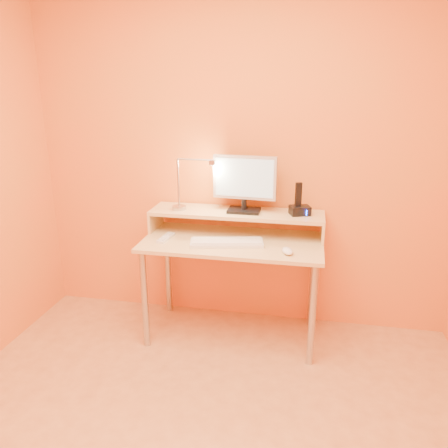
% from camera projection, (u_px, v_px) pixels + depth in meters
% --- Properties ---
extents(wall_back, '(3.00, 0.04, 2.50)m').
position_uv_depth(wall_back, '(241.00, 154.00, 3.09)').
color(wall_back, orange).
rests_on(wall_back, floor).
extents(desk_leg_fl, '(0.04, 0.04, 0.69)m').
position_uv_depth(desk_leg_fl, '(145.00, 300.00, 2.94)').
color(desk_leg_fl, '#ACACAF').
rests_on(desk_leg_fl, floor).
extents(desk_leg_fr, '(0.04, 0.04, 0.69)m').
position_uv_depth(desk_leg_fr, '(312.00, 316.00, 2.74)').
color(desk_leg_fr, '#ACACAF').
rests_on(desk_leg_fr, floor).
extents(desk_leg_bl, '(0.04, 0.04, 0.69)m').
position_uv_depth(desk_leg_bl, '(168.00, 270.00, 3.40)').
color(desk_leg_bl, '#ACACAF').
rests_on(desk_leg_bl, floor).
extents(desk_leg_br, '(0.04, 0.04, 0.69)m').
position_uv_depth(desk_leg_br, '(313.00, 282.00, 3.20)').
color(desk_leg_br, '#ACACAF').
rests_on(desk_leg_br, floor).
extents(desk_lower, '(1.20, 0.60, 0.02)m').
position_uv_depth(desk_lower, '(233.00, 242.00, 2.96)').
color(desk_lower, '#E6C685').
rests_on(desk_lower, floor).
extents(shelf_riser_left, '(0.02, 0.30, 0.14)m').
position_uv_depth(shelf_riser_left, '(156.00, 219.00, 3.18)').
color(shelf_riser_left, '#E6C685').
rests_on(shelf_riser_left, desk_lower).
extents(shelf_riser_right, '(0.02, 0.30, 0.14)m').
position_uv_depth(shelf_riser_right, '(323.00, 229.00, 2.97)').
color(shelf_riser_right, '#E6C685').
rests_on(shelf_riser_right, desk_lower).
extents(desk_shelf, '(1.20, 0.30, 0.02)m').
position_uv_depth(desk_shelf, '(237.00, 213.00, 3.05)').
color(desk_shelf, '#E6C685').
rests_on(desk_shelf, desk_lower).
extents(monitor_foot, '(0.22, 0.16, 0.02)m').
position_uv_depth(monitor_foot, '(244.00, 210.00, 3.03)').
color(monitor_foot, black).
rests_on(monitor_foot, desk_shelf).
extents(monitor_neck, '(0.04, 0.04, 0.07)m').
position_uv_depth(monitor_neck, '(244.00, 204.00, 3.02)').
color(monitor_neck, black).
rests_on(monitor_neck, monitor_foot).
extents(monitor_panel, '(0.44, 0.07, 0.30)m').
position_uv_depth(monitor_panel, '(245.00, 177.00, 2.97)').
color(monitor_panel, '#B6B6B7').
rests_on(monitor_panel, monitor_neck).
extents(monitor_back, '(0.39, 0.04, 0.25)m').
position_uv_depth(monitor_back, '(245.00, 177.00, 3.00)').
color(monitor_back, black).
rests_on(monitor_back, monitor_panel).
extents(monitor_screen, '(0.39, 0.03, 0.26)m').
position_uv_depth(monitor_screen, '(244.00, 178.00, 2.96)').
color(monitor_screen, '#ABD4E5').
rests_on(monitor_screen, monitor_panel).
extents(lamp_base, '(0.10, 0.10, 0.02)m').
position_uv_depth(lamp_base, '(179.00, 208.00, 3.09)').
color(lamp_base, '#ACACAF').
rests_on(lamp_base, desk_shelf).
extents(lamp_post, '(0.01, 0.01, 0.33)m').
position_uv_depth(lamp_post, '(178.00, 183.00, 3.04)').
color(lamp_post, '#ACACAF').
rests_on(lamp_post, lamp_base).
extents(lamp_arm, '(0.24, 0.01, 0.01)m').
position_uv_depth(lamp_arm, '(195.00, 160.00, 2.96)').
color(lamp_arm, '#ACACAF').
rests_on(lamp_arm, lamp_post).
extents(lamp_head, '(0.04, 0.04, 0.03)m').
position_uv_depth(lamp_head, '(212.00, 162.00, 2.95)').
color(lamp_head, '#ACACAF').
rests_on(lamp_head, lamp_arm).
extents(lamp_bulb, '(0.03, 0.03, 0.00)m').
position_uv_depth(lamp_bulb, '(212.00, 165.00, 2.95)').
color(lamp_bulb, '#FFEAC6').
rests_on(lamp_bulb, lamp_head).
extents(phone_dock, '(0.16, 0.14, 0.06)m').
position_uv_depth(phone_dock, '(300.00, 210.00, 2.96)').
color(phone_dock, black).
rests_on(phone_dock, desk_shelf).
extents(phone_handset, '(0.05, 0.04, 0.16)m').
position_uv_depth(phone_handset, '(298.00, 194.00, 2.93)').
color(phone_handset, black).
rests_on(phone_handset, phone_dock).
extents(phone_led, '(0.01, 0.00, 0.04)m').
position_uv_depth(phone_led, '(307.00, 213.00, 2.90)').
color(phone_led, blue).
rests_on(phone_led, phone_dock).
extents(keyboard, '(0.49, 0.24, 0.02)m').
position_uv_depth(keyboard, '(227.00, 243.00, 2.87)').
color(keyboard, silver).
rests_on(keyboard, desk_lower).
extents(mouse, '(0.09, 0.12, 0.04)m').
position_uv_depth(mouse, '(287.00, 251.00, 2.72)').
color(mouse, white).
rests_on(mouse, desk_lower).
extents(remote_control, '(0.07, 0.20, 0.02)m').
position_uv_depth(remote_control, '(166.00, 238.00, 2.97)').
color(remote_control, silver).
rests_on(remote_control, desk_lower).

